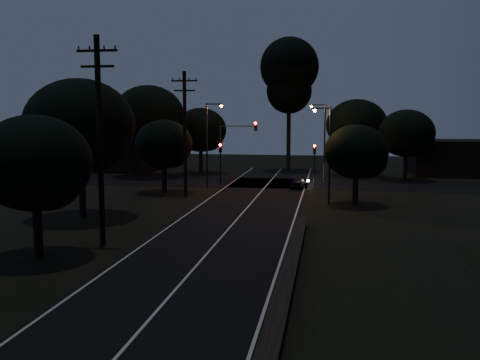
% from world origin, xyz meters
% --- Properties ---
extents(road_surface, '(60.00, 70.00, 0.03)m').
position_xyz_m(road_surface, '(0.00, 31.12, 0.01)').
color(road_surface, black).
rests_on(road_surface, ground).
extents(retaining_wall, '(6.93, 26.00, 1.60)m').
position_xyz_m(retaining_wall, '(7.74, 3.00, 0.62)').
color(retaining_wall, black).
rests_on(retaining_wall, ground).
extents(utility_pole_mid, '(2.20, 0.30, 11.00)m').
position_xyz_m(utility_pole_mid, '(-6.00, 15.00, 5.74)').
color(utility_pole_mid, black).
rests_on(utility_pole_mid, ground).
extents(utility_pole_far, '(2.20, 0.30, 10.50)m').
position_xyz_m(utility_pole_far, '(-6.00, 32.00, 5.48)').
color(utility_pole_far, black).
rests_on(utility_pole_far, ground).
extents(tree_left_b, '(5.46, 5.46, 6.94)m').
position_xyz_m(tree_left_b, '(-7.81, 11.89, 4.50)').
color(tree_left_b, black).
rests_on(tree_left_b, ground).
extents(tree_left_c, '(7.38, 7.38, 9.32)m').
position_xyz_m(tree_left_c, '(-10.24, 21.85, 6.03)').
color(tree_left_c, black).
rests_on(tree_left_c, ground).
extents(tree_left_d, '(5.11, 5.11, 6.48)m').
position_xyz_m(tree_left_d, '(-8.32, 33.90, 4.20)').
color(tree_left_d, black).
rests_on(tree_left_d, ground).
extents(tree_far_nw, '(6.09, 6.09, 7.71)m').
position_xyz_m(tree_far_nw, '(-8.78, 49.88, 4.99)').
color(tree_far_nw, black).
rests_on(tree_far_nw, ground).
extents(tree_far_w, '(7.98, 7.98, 10.18)m').
position_xyz_m(tree_far_w, '(-13.72, 45.84, 6.62)').
color(tree_far_w, black).
rests_on(tree_far_w, ground).
extents(tree_far_ne, '(6.83, 6.83, 8.64)m').
position_xyz_m(tree_far_ne, '(9.24, 49.86, 5.59)').
color(tree_far_ne, black).
rests_on(tree_far_ne, ground).
extents(tree_far_e, '(5.88, 5.88, 7.46)m').
position_xyz_m(tree_far_e, '(14.21, 46.88, 4.83)').
color(tree_far_e, black).
rests_on(tree_far_e, ground).
extents(tree_right_a, '(4.86, 4.86, 6.18)m').
position_xyz_m(tree_right_a, '(8.17, 29.90, 4.01)').
color(tree_right_a, black).
rests_on(tree_right_a, ground).
extents(tall_pine, '(7.18, 7.18, 16.32)m').
position_xyz_m(tall_pine, '(1.00, 55.00, 11.77)').
color(tall_pine, black).
rests_on(tall_pine, ground).
extents(building_left, '(10.00, 8.00, 4.40)m').
position_xyz_m(building_left, '(-20.00, 52.00, 2.20)').
color(building_left, black).
rests_on(building_left, ground).
extents(building_right, '(9.00, 7.00, 4.00)m').
position_xyz_m(building_right, '(20.00, 53.00, 2.00)').
color(building_right, black).
rests_on(building_right, ground).
extents(signal_left, '(0.28, 0.35, 4.10)m').
position_xyz_m(signal_left, '(-4.60, 39.99, 2.84)').
color(signal_left, black).
rests_on(signal_left, ground).
extents(signal_right, '(0.28, 0.35, 4.10)m').
position_xyz_m(signal_right, '(4.60, 39.99, 2.84)').
color(signal_right, black).
rests_on(signal_right, ground).
extents(signal_mast, '(3.70, 0.35, 6.25)m').
position_xyz_m(signal_mast, '(-2.91, 39.99, 4.34)').
color(signal_mast, black).
rests_on(signal_mast, ground).
extents(streetlight_a, '(1.66, 0.26, 8.00)m').
position_xyz_m(streetlight_a, '(-5.31, 38.00, 4.64)').
color(streetlight_a, black).
rests_on(streetlight_a, ground).
extents(streetlight_b, '(1.66, 0.26, 8.00)m').
position_xyz_m(streetlight_b, '(5.31, 44.00, 4.64)').
color(streetlight_b, black).
rests_on(streetlight_b, ground).
extents(streetlight_c, '(1.46, 0.26, 7.50)m').
position_xyz_m(streetlight_c, '(5.83, 30.00, 4.35)').
color(streetlight_c, black).
rests_on(streetlight_c, ground).
extents(car, '(1.76, 3.32, 1.07)m').
position_xyz_m(car, '(3.20, 38.63, 0.54)').
color(car, black).
rests_on(car, ground).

